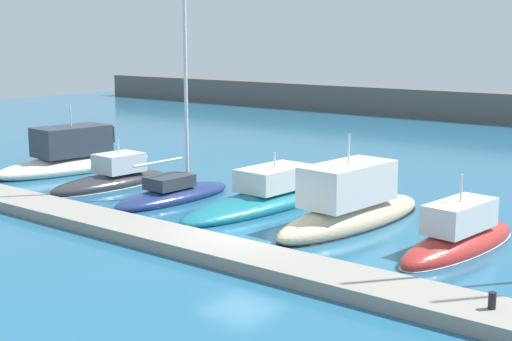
{
  "coord_description": "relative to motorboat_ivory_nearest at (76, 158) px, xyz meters",
  "views": [
    {
      "loc": [
        15.51,
        -18.69,
        7.17
      ],
      "look_at": [
        -2.48,
        3.99,
        1.74
      ],
      "focal_mm": 49.85,
      "sensor_mm": 36.0,
      "label": 1
    }
  ],
  "objects": [
    {
      "name": "motorboat_sand_fifth",
      "position": [
        17.88,
        -0.62,
        0.0
      ],
      "size": [
        3.0,
        8.82,
        4.04
      ],
      "rotation": [
        0.0,
        0.0,
        1.49
      ],
      "color": "beige",
      "rests_on": "ground_plane"
    },
    {
      "name": "motorboat_red_sixth",
      "position": [
        22.48,
        -1.15,
        -0.31
      ],
      "size": [
        2.52,
        7.08,
        3.06
      ],
      "rotation": [
        0.0,
        0.0,
        1.47
      ],
      "color": "#B72D28",
      "rests_on": "ground_plane"
    },
    {
      "name": "dock_bollard",
      "position": [
        25.72,
        -6.9,
        -0.04
      ],
      "size": [
        0.2,
        0.2,
        0.44
      ],
      "primitive_type": "cylinder",
      "color": "black",
      "rests_on": "dock_pier"
    },
    {
      "name": "motorboat_ivory_nearest",
      "position": [
        0.0,
        0.0,
        0.0
      ],
      "size": [
        4.13,
        9.69,
        3.92
      ],
      "rotation": [
        0.0,
        0.0,
        1.45
      ],
      "color": "silver",
      "rests_on": "ground_plane"
    },
    {
      "name": "motorboat_charcoal_second",
      "position": [
        4.95,
        -1.65,
        -0.32
      ],
      "size": [
        2.43,
        6.79,
        2.57
      ],
      "rotation": [
        0.0,
        0.0,
        1.52
      ],
      "color": "#2D2D33",
      "rests_on": "ground_plane"
    },
    {
      "name": "ground_plane",
      "position": [
        16.1,
        -5.23,
        -0.69
      ],
      "size": [
        120.0,
        120.0,
        0.0
      ],
      "primitive_type": "plane",
      "color": "#236084"
    },
    {
      "name": "dock_pier",
      "position": [
        16.1,
        -6.9,
        -0.47
      ],
      "size": [
        36.48,
        2.11,
        0.42
      ],
      "primitive_type": "cube",
      "color": "gray",
      "rests_on": "ground_plane"
    },
    {
      "name": "sailboat_navy_third",
      "position": [
        9.41,
        -1.89,
        -0.32
      ],
      "size": [
        2.18,
        6.64,
        11.17
      ],
      "rotation": [
        0.0,
        0.0,
        1.54
      ],
      "color": "navy",
      "rests_on": "ground_plane"
    },
    {
      "name": "motorboat_teal_fourth",
      "position": [
        13.4,
        0.07,
        -0.32
      ],
      "size": [
        3.09,
        10.51,
        2.64
      ],
      "rotation": [
        0.0,
        0.0,
        1.52
      ],
      "color": "#19707F",
      "rests_on": "ground_plane"
    }
  ]
}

